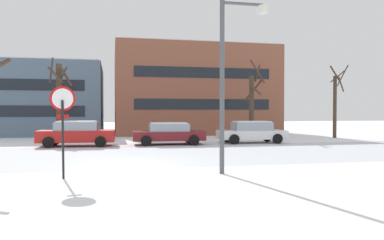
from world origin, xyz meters
TOP-DOWN VIEW (x-y plane):
  - ground_plane at (0.00, 0.00)m, footprint 120.00×120.00m
  - road_surface at (0.00, 3.63)m, footprint 80.00×9.26m
  - stop_sign at (-2.23, -2.49)m, footprint 0.75×0.18m
  - street_lamp at (3.11, -2.57)m, footprint 1.68×0.36m
  - parked_car_red at (-2.82, 8.72)m, footprint 4.49×2.15m
  - parked_car_maroon at (2.73, 8.79)m, footprint 4.53×2.29m
  - parked_car_white at (8.27, 8.86)m, footprint 4.51×2.21m
  - tree_far_mid at (-4.35, 12.87)m, footprint 1.64×1.50m
  - tree_far_left at (9.92, 12.97)m, footprint 1.58×2.03m
  - tree_far_right at (16.51, 12.00)m, footprint 1.38×1.55m
  - building_far_left at (-8.00, 22.67)m, footprint 12.66×10.97m
  - building_far_right at (6.92, 20.91)m, footprint 14.81×8.83m

SIDE VIEW (x-z plane):
  - ground_plane at x=0.00m, z-range 0.00..0.00m
  - road_surface at x=0.00m, z-range 0.00..0.00m
  - parked_car_maroon at x=2.73m, z-range 0.02..1.40m
  - parked_car_white at x=8.27m, z-range 0.01..1.45m
  - parked_car_red at x=-2.82m, z-range 0.01..1.53m
  - stop_sign at x=-2.23m, z-range 0.57..3.42m
  - tree_far_left at x=9.92m, z-range -0.24..5.78m
  - tree_far_right at x=16.51m, z-range -0.07..5.64m
  - tree_far_mid at x=-4.35m, z-range 0.01..5.91m
  - building_far_left at x=-8.00m, z-range 0.00..6.41m
  - street_lamp at x=3.11m, z-range 0.63..6.46m
  - building_far_right at x=6.92m, z-range 0.00..8.19m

